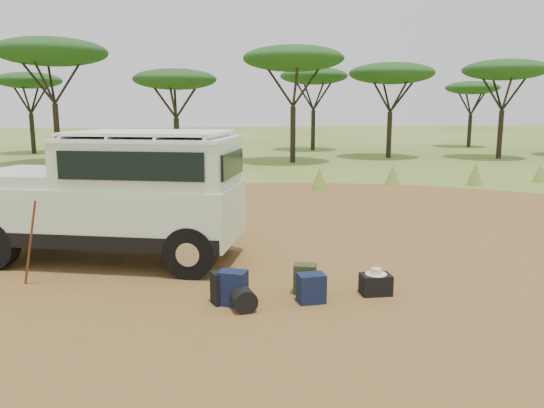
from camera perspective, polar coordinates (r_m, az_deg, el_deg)
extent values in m
plane|color=#556E27|center=(10.13, 0.62, -6.10)|extent=(140.00, 140.00, 0.00)
cylinder|color=brown|center=(10.13, 0.62, -6.08)|extent=(23.00, 23.00, 0.01)
cone|color=#556E27|center=(18.53, -22.83, 1.96)|extent=(0.60, 0.60, 0.85)
cone|color=#556E27|center=(18.98, -13.35, 2.44)|extent=(0.60, 0.60, 0.70)
cone|color=#556E27|center=(18.60, -4.18, 2.85)|extent=(0.60, 0.60, 0.90)
cone|color=#556E27|center=(18.74, 5.12, 2.74)|extent=(0.60, 0.60, 0.80)
cone|color=#556E27|center=(20.35, 12.83, 3.05)|extent=(0.60, 0.60, 0.75)
cone|color=#556E27|center=(21.15, 21.01, 3.03)|extent=(0.60, 0.60, 0.85)
cone|color=#556E27|center=(23.14, 26.92, 2.98)|extent=(0.60, 0.60, 0.70)
cylinder|color=black|center=(29.28, -22.11, 6.98)|extent=(0.28, 0.28, 3.06)
ellipsoid|color=#163D16|center=(29.37, -22.66, 14.87)|extent=(5.50, 5.50, 1.38)
cylinder|color=black|center=(27.82, -10.19, 6.69)|extent=(0.28, 0.28, 2.34)
ellipsoid|color=#163D16|center=(27.80, -10.40, 13.06)|extent=(4.20, 4.20, 1.05)
cylinder|color=black|center=(27.99, 2.26, 7.46)|extent=(0.28, 0.28, 2.93)
ellipsoid|color=#163D16|center=(28.06, 2.32, 15.37)|extent=(5.20, 5.20, 1.30)
cylinder|color=black|center=(31.38, 12.48, 7.25)|extent=(0.28, 0.28, 2.61)
ellipsoid|color=#163D16|center=(31.40, 12.74, 13.55)|extent=(4.80, 4.80, 1.20)
cylinder|color=black|center=(32.81, 23.32, 6.86)|extent=(0.28, 0.28, 2.70)
ellipsoid|color=#163D16|center=(32.83, 23.78, 13.08)|extent=(4.60, 4.60, 1.15)
cylinder|color=black|center=(36.79, -24.35, 6.90)|extent=(0.28, 0.28, 2.48)
ellipsoid|color=#163D16|center=(36.79, -24.74, 11.98)|extent=(4.00, 4.00, 1.00)
cylinder|color=black|center=(36.16, 4.44, 7.92)|extent=(0.28, 0.28, 2.70)
ellipsoid|color=#163D16|center=(36.19, 4.52, 13.57)|extent=(4.50, 4.50, 1.12)
cylinder|color=black|center=(41.63, 20.47, 7.37)|extent=(0.28, 0.28, 2.34)
ellipsoid|color=#163D16|center=(41.62, 20.75, 11.62)|extent=(3.80, 3.80, 0.95)
cube|color=silver|center=(10.44, -17.09, -0.64)|extent=(5.22, 3.38, 1.02)
cube|color=black|center=(10.52, -16.98, -2.68)|extent=(5.14, 3.39, 0.26)
cube|color=silver|center=(9.97, -12.86, 4.37)|extent=(3.44, 2.74, 0.81)
cube|color=white|center=(9.94, -12.96, 6.87)|extent=(3.45, 2.78, 0.06)
cube|color=white|center=(9.93, -12.99, 7.48)|extent=(3.19, 2.59, 0.05)
cube|color=silver|center=(11.09, -24.41, 2.75)|extent=(2.27, 2.33, 0.22)
cube|color=black|center=(10.59, -20.37, 4.54)|extent=(0.67, 1.61, 0.57)
cube|color=black|center=(9.07, -15.08, 3.96)|extent=(2.44, 0.83, 0.48)
cube|color=black|center=(10.88, -11.02, 5.13)|extent=(2.44, 0.83, 0.48)
cube|color=black|center=(9.53, -4.27, 4.33)|extent=(0.54, 1.53, 0.44)
cylinder|color=black|center=(11.40, -17.69, 4.45)|extent=(0.11, 0.11, 0.89)
cylinder|color=black|center=(12.15, -23.03, -1.97)|extent=(0.95, 0.56, 0.90)
cylinder|color=black|center=(9.11, -8.79, -5.17)|extent=(0.95, 0.56, 0.90)
cylinder|color=black|center=(10.73, -6.08, -2.74)|extent=(0.95, 0.56, 0.90)
cylinder|color=maroon|center=(9.38, -24.57, -3.87)|extent=(0.37, 0.30, 1.44)
cube|color=black|center=(7.97, -5.16, -8.92)|extent=(0.42, 0.35, 0.49)
cube|color=#131C3E|center=(7.89, -4.21, -9.00)|extent=(0.48, 0.42, 0.52)
cube|color=#2F3C1B|center=(8.35, 3.57, -8.06)|extent=(0.40, 0.35, 0.47)
cube|color=#131C3E|center=(8.00, 4.24, -9.03)|extent=(0.41, 0.32, 0.44)
cube|color=black|center=(8.47, 11.09, -8.49)|extent=(0.47, 0.34, 0.32)
cylinder|color=black|center=(7.69, -3.06, -10.22)|extent=(0.39, 0.39, 0.34)
cylinder|color=beige|center=(8.42, 11.13, -7.40)|extent=(0.33, 0.33, 0.01)
cylinder|color=beige|center=(8.40, 11.14, -7.09)|extent=(0.17, 0.17, 0.08)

